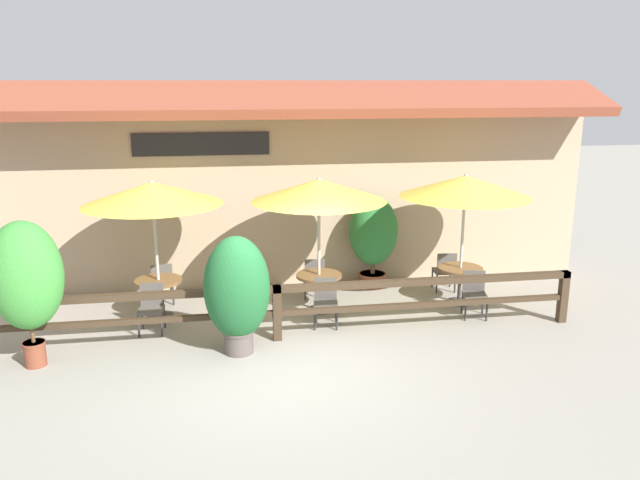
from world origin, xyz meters
TOP-DOWN VIEW (x-y plane):
  - ground_plane at (0.00, 0.00)m, footprint 60.00×60.00m
  - building_facade at (-0.00, 4.10)m, footprint 14.28×1.49m
  - patio_railing at (0.00, 1.05)m, footprint 10.40×0.14m
  - patio_umbrella_near at (-2.03, 2.45)m, footprint 2.46×2.46m
  - dining_table_near at (-2.03, 2.45)m, footprint 0.86×0.86m
  - chair_near_streetside at (-2.10, 1.77)m, footprint 0.44×0.44m
  - chair_near_wallside at (-2.04, 3.12)m, footprint 0.49×0.49m
  - patio_umbrella_middle at (0.90, 2.30)m, footprint 2.46×2.46m
  - dining_table_middle at (0.90, 2.30)m, footprint 0.86×0.86m
  - chair_middle_streetside at (0.91, 1.58)m, footprint 0.48×0.48m
  - chair_middle_wallside at (0.93, 3.01)m, footprint 0.46×0.46m
  - patio_umbrella_far at (3.68, 2.29)m, footprint 2.46×2.46m
  - dining_table_far at (3.68, 2.29)m, footprint 0.86×0.86m
  - chair_far_streetside at (3.68, 1.57)m, footprint 0.50×0.50m
  - chair_far_wallside at (3.64, 3.01)m, footprint 0.46×0.46m
  - potted_plant_corner_fern at (-3.73, 0.66)m, footprint 1.07×0.96m
  - potted_plant_broad_leaf at (-0.66, 0.65)m, footprint 1.03×0.93m
  - potted_plant_small_flowering at (2.25, 3.55)m, footprint 1.01×0.91m

SIDE VIEW (x-z plane):
  - ground_plane at x=0.00m, z-range 0.00..0.00m
  - chair_near_streetside at x=-2.10m, z-range 0.04..0.88m
  - chair_near_wallside at x=-2.04m, z-range 0.04..0.88m
  - chair_middle_streetside at x=0.91m, z-range 0.04..0.88m
  - chair_middle_wallside at x=0.93m, z-range 0.04..0.88m
  - chair_far_streetside at x=3.68m, z-range 0.04..0.88m
  - chair_far_wallside at x=3.64m, z-range 0.04..0.88m
  - dining_table_near at x=-2.03m, z-range 0.21..0.93m
  - dining_table_middle at x=0.90m, z-range 0.21..0.93m
  - dining_table_far at x=3.68m, z-range 0.21..0.93m
  - patio_railing at x=0.00m, z-range 0.22..1.17m
  - potted_plant_broad_leaf at x=-0.66m, z-range 0.08..1.99m
  - potted_plant_small_flowering at x=2.25m, z-range 0.17..2.10m
  - potted_plant_corner_fern at x=-3.73m, z-range 0.27..2.54m
  - building_facade at x=0.00m, z-range 0.05..4.28m
  - patio_umbrella_near at x=-2.03m, z-range 1.03..3.57m
  - patio_umbrella_middle at x=0.90m, z-range 1.03..3.57m
  - patio_umbrella_far at x=3.68m, z-range 1.03..3.57m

